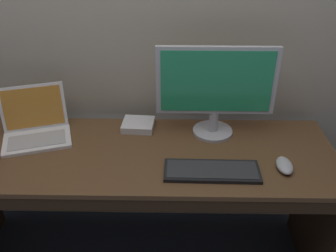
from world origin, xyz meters
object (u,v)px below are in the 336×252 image
object	(u,v)px
laptop_white	(36,128)
wired_keyboard	(212,171)
external_drive_box	(138,125)
external_monitor	(216,89)
computer_mouse	(284,165)

from	to	relation	value
laptop_white	wired_keyboard	xyz separation A→B (m)	(0.83, -0.26, -0.04)
laptop_white	external_drive_box	world-z (taller)	laptop_white
external_monitor	computer_mouse	bearing A→B (deg)	-44.87
computer_mouse	external_monitor	bearing A→B (deg)	135.55
wired_keyboard	computer_mouse	world-z (taller)	computer_mouse
laptop_white	external_drive_box	bearing A→B (deg)	11.65
computer_mouse	external_drive_box	size ratio (longest dim) A/B	0.79
laptop_white	external_drive_box	distance (m)	0.50
laptop_white	computer_mouse	bearing A→B (deg)	-11.47
laptop_white	external_monitor	distance (m)	0.88
laptop_white	external_drive_box	xyz separation A→B (m)	(0.49, 0.10, -0.03)
wired_keyboard	computer_mouse	bearing A→B (deg)	5.64
external_drive_box	laptop_white	bearing A→B (deg)	-168.35
external_monitor	wired_keyboard	distance (m)	0.39
external_monitor	wired_keyboard	bearing A→B (deg)	-95.50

